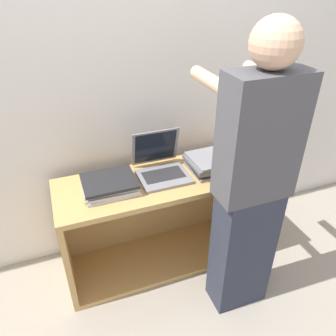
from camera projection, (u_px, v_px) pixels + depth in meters
ground_plane at (177, 281)px, 2.30m from camera, size 12.00×12.00×0.00m
wall_back at (145, 89)px, 2.15m from camera, size 8.00×0.05×2.40m
cart at (161, 214)px, 2.36m from camera, size 1.40×0.49×0.71m
laptop_open at (161, 167)px, 2.14m from camera, size 0.32×0.34×0.28m
laptop_stack_left at (109, 184)px, 1.99m from camera, size 0.33×0.29×0.08m
laptop_stack_right at (213, 162)px, 2.20m from camera, size 0.35×0.28×0.10m
person at (251, 187)px, 1.76m from camera, size 0.40×0.53×1.72m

